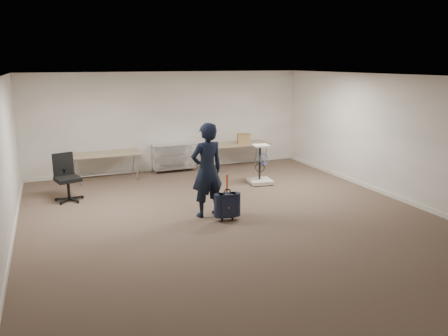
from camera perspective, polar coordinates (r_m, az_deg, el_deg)
name	(u,v)px	position (r m, az deg, el deg)	size (l,w,h in m)	color
ground	(231,218)	(8.82, 0.93, -6.60)	(9.00, 9.00, 0.00)	#4D3B2E
room_shell	(208,197)	(10.02, -2.14, -3.79)	(8.00, 9.00, 9.00)	beige
folding_table_left	(106,155)	(11.89, -15.10, 1.65)	(1.80, 0.75, 0.73)	tan
folding_table_right	(239,145)	(12.88, 1.91, 3.02)	(1.80, 0.75, 0.73)	tan
wire_shelf	(174,156)	(12.53, -6.54, 1.53)	(1.22, 0.47, 0.80)	silver
person	(207,170)	(8.71, -2.23, -0.29)	(0.70, 0.46, 1.91)	black
suitcase	(227,205)	(8.61, 0.43, -4.88)	(0.36, 0.24, 0.93)	black
office_chair	(68,187)	(10.46, -19.74, -2.30)	(0.65, 0.65, 1.07)	black
equipment_cart	(260,174)	(11.24, 4.77, -0.74)	(0.62, 0.62, 1.02)	beige
cardboard_box	(244,139)	(12.84, 2.60, 3.87)	(0.38, 0.28, 0.28)	olive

